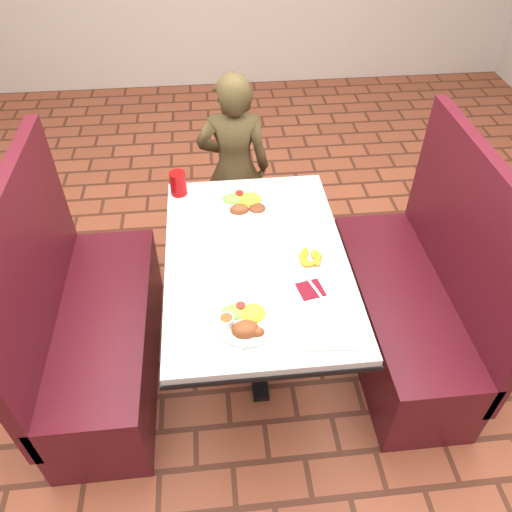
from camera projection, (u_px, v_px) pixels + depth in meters
The scene contains 14 objects.
dining_table at pixel (256, 271), 2.27m from camera, with size 0.81×1.21×0.75m.
booth_bench_left at pixel (93, 330), 2.43m from camera, with size 0.47×1.20×1.17m.
booth_bench_right at pixel (411, 305), 2.55m from camera, with size 0.47×1.20×1.17m.
diner_person at pixel (234, 169), 2.99m from camera, with size 0.43×0.28×1.19m, color brown.
near_dinner_plate at pixel (245, 319), 1.91m from camera, with size 0.25×0.25×0.08m.
far_dinner_plate at pixel (245, 202), 2.45m from camera, with size 0.28×0.28×0.07m.
plantain_plate at pixel (309, 260), 2.17m from camera, with size 0.18×0.18×0.03m.
maroon_napkin at pixel (311, 290), 2.06m from camera, with size 0.10×0.10×0.00m, color maroon.
spoon_utensil at pixel (313, 286), 2.06m from camera, with size 0.01×0.14×0.00m, color silver.
red_tumbler at pixel (178, 183), 2.51m from camera, with size 0.08×0.08×0.12m, color #B50C0D.
paper_napkin at pixel (330, 334), 1.88m from camera, with size 0.19×0.15×0.01m, color white.
knife_utensil at pixel (240, 328), 1.89m from camera, with size 0.01×0.19×0.00m, color silver.
fork_utensil at pixel (244, 329), 1.89m from camera, with size 0.01×0.16×0.00m, color silver.
lettuce_shreds at pixel (263, 246), 2.25m from camera, with size 0.28×0.32×0.00m, color #8ACD52, non-canonical shape.
Camera 1 is at (-0.17, -1.61, 2.25)m, focal length 35.00 mm.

